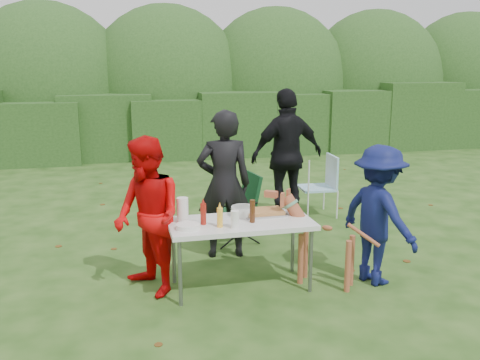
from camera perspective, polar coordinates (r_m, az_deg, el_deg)
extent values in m
plane|color=#1E4211|center=(5.74, 2.08, -11.15)|extent=(80.00, 80.00, 0.00)
cube|color=#23471C|center=(13.21, -7.35, 6.29)|extent=(22.00, 1.40, 1.70)
ellipsoid|color=#3D6628|center=(14.74, -8.14, 9.86)|extent=(20.00, 2.60, 3.20)
cube|color=silver|center=(5.32, 0.09, -4.90)|extent=(1.50, 0.70, 0.05)
cylinder|color=slate|center=(5.08, -6.74, -10.34)|extent=(0.04, 0.04, 0.69)
cylinder|color=slate|center=(5.39, 7.94, -8.96)|extent=(0.04, 0.04, 0.69)
cylinder|color=slate|center=(5.59, -7.46, -8.12)|extent=(0.04, 0.04, 0.69)
cylinder|color=slate|center=(5.88, 5.94, -7.02)|extent=(0.04, 0.04, 0.69)
imported|color=black|center=(6.18, -1.80, -0.50)|extent=(0.70, 0.50, 1.82)
imported|color=red|center=(5.26, -10.30, -4.09)|extent=(0.90, 0.98, 1.64)
imported|color=black|center=(7.67, 5.31, 2.76)|extent=(1.24, 0.69, 2.00)
imported|color=#0F154D|center=(5.65, 15.28, -3.83)|extent=(0.86, 1.11, 1.52)
cube|color=#B7B7BA|center=(5.54, 2.72, -3.81)|extent=(0.45, 0.30, 0.02)
cube|color=#BC7D42|center=(5.53, 2.72, -3.53)|extent=(0.40, 0.26, 0.04)
cylinder|color=yellow|center=(5.10, -2.27, -4.22)|extent=(0.06, 0.06, 0.20)
cylinder|color=maroon|center=(5.19, -4.14, -3.83)|extent=(0.06, 0.06, 0.22)
cylinder|color=#47230F|center=(5.24, 1.40, -3.51)|extent=(0.06, 0.06, 0.24)
cylinder|color=white|center=(5.28, -6.47, -3.37)|extent=(0.12, 0.12, 0.26)
cylinder|color=white|center=(5.06, -0.59, -4.45)|extent=(0.08, 0.08, 0.18)
cylinder|color=silver|center=(5.49, 0.35, -3.50)|extent=(0.26, 0.26, 0.10)
cylinder|color=white|center=(5.09, -5.87, -5.20)|extent=(0.24, 0.24, 0.05)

